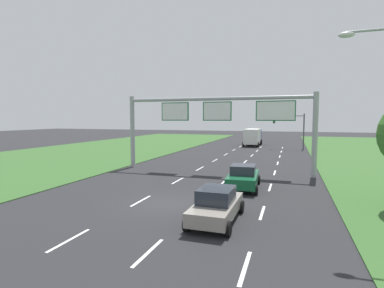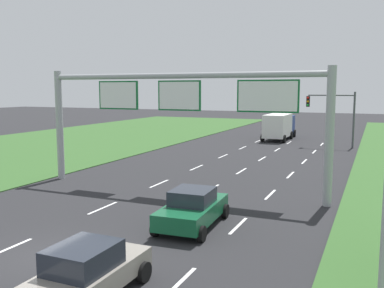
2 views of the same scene
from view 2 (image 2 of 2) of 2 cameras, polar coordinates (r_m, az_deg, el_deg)
ground_plane at (r=16.39m, az=-19.11°, el=-14.00°), size 200.00×200.00×0.00m
lane_dashes_inner_left at (r=24.29m, az=-7.70°, el=-6.67°), size 0.14×56.40×0.01m
lane_dashes_inner_right at (r=22.73m, az=-0.06°, el=-7.58°), size 0.14×56.40×0.01m
lane_dashes_slip at (r=21.62m, az=8.57°, el=-8.44°), size 0.14×56.40×0.01m
car_near_red at (r=18.46m, az=0.07°, el=-8.55°), size 2.41×4.52×1.63m
car_lead_silver at (r=12.68m, az=-14.12°, el=-16.40°), size 2.06×4.39×1.61m
box_truck at (r=50.87m, az=11.57°, el=2.43°), size 2.72×7.58×3.00m
sign_gantry at (r=24.26m, az=-1.59°, el=5.16°), size 17.24×0.44×7.00m
traffic_light_mast at (r=45.60m, az=18.38°, el=4.45°), size 4.76×0.49×5.60m
street_lamp at (r=9.61m, az=22.81°, el=2.16°), size 2.61×0.32×8.50m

